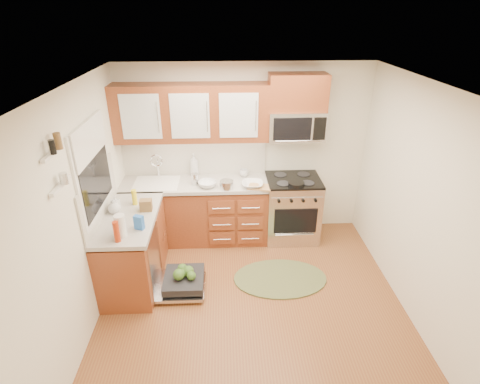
{
  "coord_description": "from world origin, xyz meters",
  "views": [
    {
      "loc": [
        -0.3,
        -3.34,
        3.15
      ],
      "look_at": [
        -0.11,
        0.85,
        1.05
      ],
      "focal_mm": 28.0,
      "sensor_mm": 36.0,
      "label": 1
    }
  ],
  "objects_px": {
    "rug": "(280,278)",
    "bowl_a": "(252,185)",
    "microwave": "(296,125)",
    "dishwasher": "(181,282)",
    "cutting_board": "(260,187)",
    "bowl_b": "(207,184)",
    "skillet": "(296,184)",
    "paper_towel_roll": "(120,226)",
    "upper_cabinets": "(191,113)",
    "range": "(292,208)",
    "cup": "(244,173)",
    "sink": "(157,191)",
    "stock_pot": "(227,185)"
  },
  "relations": [
    {
      "from": "sink",
      "to": "cup",
      "type": "bearing_deg",
      "value": 8.74
    },
    {
      "from": "sink",
      "to": "cup",
      "type": "xyz_separation_m",
      "value": [
        1.23,
        0.19,
        0.18
      ]
    },
    {
      "from": "rug",
      "to": "bowl_b",
      "type": "distance_m",
      "value": 1.58
    },
    {
      "from": "dishwasher",
      "to": "skillet",
      "type": "relative_size",
      "value": 3.17
    },
    {
      "from": "skillet",
      "to": "cup",
      "type": "relative_size",
      "value": 1.68
    },
    {
      "from": "bowl_b",
      "to": "paper_towel_roll",
      "type": "bearing_deg",
      "value": -126.72
    },
    {
      "from": "upper_cabinets",
      "to": "paper_towel_roll",
      "type": "distance_m",
      "value": 1.82
    },
    {
      "from": "range",
      "to": "cutting_board",
      "type": "xyz_separation_m",
      "value": [
        -0.5,
        -0.21,
        0.46
      ]
    },
    {
      "from": "dishwasher",
      "to": "bowl_a",
      "type": "bearing_deg",
      "value": 45.3
    },
    {
      "from": "stock_pot",
      "to": "bowl_a",
      "type": "height_order",
      "value": "stock_pot"
    },
    {
      "from": "skillet",
      "to": "cutting_board",
      "type": "relative_size",
      "value": 0.71
    },
    {
      "from": "cutting_board",
      "to": "bowl_b",
      "type": "bearing_deg",
      "value": 175.17
    },
    {
      "from": "bowl_b",
      "to": "cup",
      "type": "relative_size",
      "value": 1.93
    },
    {
      "from": "sink",
      "to": "skillet",
      "type": "bearing_deg",
      "value": -5.64
    },
    {
      "from": "cutting_board",
      "to": "cup",
      "type": "height_order",
      "value": "cup"
    },
    {
      "from": "range",
      "to": "bowl_a",
      "type": "xyz_separation_m",
      "value": [
        -0.6,
        -0.18,
        0.49
      ]
    },
    {
      "from": "sink",
      "to": "bowl_b",
      "type": "relative_size",
      "value": 2.44
    },
    {
      "from": "upper_cabinets",
      "to": "range",
      "type": "bearing_deg",
      "value": -5.89
    },
    {
      "from": "rug",
      "to": "bowl_a",
      "type": "bearing_deg",
      "value": 110.58
    },
    {
      "from": "upper_cabinets",
      "to": "rug",
      "type": "xyz_separation_m",
      "value": [
        1.11,
        -1.15,
        -1.86
      ]
    },
    {
      "from": "range",
      "to": "cutting_board",
      "type": "bearing_deg",
      "value": -157.22
    },
    {
      "from": "rug",
      "to": "cutting_board",
      "type": "xyz_separation_m",
      "value": [
        -0.21,
        0.79,
        0.93
      ]
    },
    {
      "from": "sink",
      "to": "dishwasher",
      "type": "xyz_separation_m",
      "value": [
        0.39,
        -1.12,
        -0.7
      ]
    },
    {
      "from": "cup",
      "to": "sink",
      "type": "bearing_deg",
      "value": -171.26
    },
    {
      "from": "paper_towel_roll",
      "to": "microwave",
      "type": "bearing_deg",
      "value": 34.68
    },
    {
      "from": "bowl_a",
      "to": "skillet",
      "type": "bearing_deg",
      "value": -1.95
    },
    {
      "from": "sink",
      "to": "bowl_b",
      "type": "bearing_deg",
      "value": -11.04
    },
    {
      "from": "sink",
      "to": "cutting_board",
      "type": "height_order",
      "value": "cutting_board"
    },
    {
      "from": "microwave",
      "to": "sink",
      "type": "distance_m",
      "value": 2.13
    },
    {
      "from": "dishwasher",
      "to": "bowl_a",
      "type": "relative_size",
      "value": 2.44
    },
    {
      "from": "upper_cabinets",
      "to": "skillet",
      "type": "relative_size",
      "value": 9.29
    },
    {
      "from": "rug",
      "to": "paper_towel_roll",
      "type": "distance_m",
      "value": 2.11
    },
    {
      "from": "upper_cabinets",
      "to": "dishwasher",
      "type": "distance_m",
      "value": 2.19
    },
    {
      "from": "upper_cabinets",
      "to": "stock_pot",
      "type": "bearing_deg",
      "value": -38.11
    },
    {
      "from": "stock_pot",
      "to": "paper_towel_roll",
      "type": "relative_size",
      "value": 0.73
    },
    {
      "from": "rug",
      "to": "microwave",
      "type": "bearing_deg",
      "value": 75.44
    },
    {
      "from": "range",
      "to": "cup",
      "type": "bearing_deg",
      "value": 165.53
    },
    {
      "from": "paper_towel_roll",
      "to": "cutting_board",
      "type": "bearing_deg",
      "value": 35.07
    },
    {
      "from": "skillet",
      "to": "cup",
      "type": "xyz_separation_m",
      "value": [
        -0.69,
        0.38,
        0.01
      ]
    },
    {
      "from": "skillet",
      "to": "paper_towel_roll",
      "type": "distance_m",
      "value": 2.38
    },
    {
      "from": "upper_cabinets",
      "to": "rug",
      "type": "relative_size",
      "value": 1.72
    },
    {
      "from": "sink",
      "to": "rug",
      "type": "distance_m",
      "value": 2.07
    },
    {
      "from": "microwave",
      "to": "paper_towel_roll",
      "type": "distance_m",
      "value": 2.63
    },
    {
      "from": "range",
      "to": "microwave",
      "type": "height_order",
      "value": "microwave"
    },
    {
      "from": "upper_cabinets",
      "to": "dishwasher",
      "type": "bearing_deg",
      "value": -96.04
    },
    {
      "from": "rug",
      "to": "bowl_a",
      "type": "distance_m",
      "value": 1.29
    },
    {
      "from": "microwave",
      "to": "bowl_a",
      "type": "xyz_separation_m",
      "value": [
        -0.6,
        -0.3,
        -0.74
      ]
    },
    {
      "from": "cup",
      "to": "microwave",
      "type": "bearing_deg",
      "value": -4.9
    },
    {
      "from": "range",
      "to": "cutting_board",
      "type": "height_order",
      "value": "range"
    },
    {
      "from": "range",
      "to": "bowl_a",
      "type": "bearing_deg",
      "value": -163.3
    }
  ]
}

